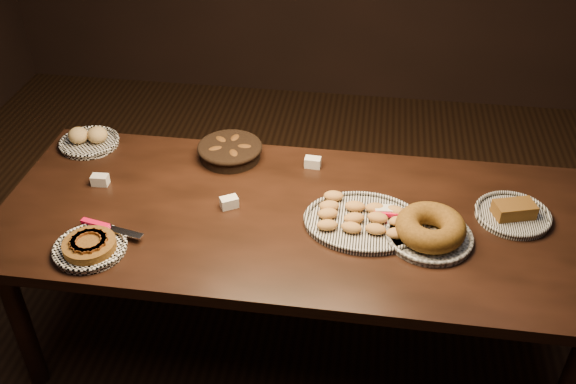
# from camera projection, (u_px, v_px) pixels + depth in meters

# --- Properties ---
(ground) EXTENTS (5.00, 5.00, 0.00)m
(ground) POSITION_uv_depth(u_px,v_px,m) (294.00, 339.00, 3.01)
(ground) COLOR black
(ground) RESTS_ON ground
(buffet_table) EXTENTS (2.40, 1.00, 0.75)m
(buffet_table) POSITION_uv_depth(u_px,v_px,m) (295.00, 228.00, 2.61)
(buffet_table) COLOR black
(buffet_table) RESTS_ON ground
(apple_tart_plate) EXTENTS (0.32, 0.28, 0.05)m
(apple_tart_plate) POSITION_uv_depth(u_px,v_px,m) (90.00, 246.00, 2.38)
(apple_tart_plate) COLOR white
(apple_tart_plate) RESTS_ON buffet_table
(madeleine_platter) EXTENTS (0.47, 0.38, 0.05)m
(madeleine_platter) POSITION_uv_depth(u_px,v_px,m) (363.00, 220.00, 2.51)
(madeleine_platter) COLOR black
(madeleine_platter) RESTS_ON buffet_table
(bundt_cake_plate) EXTENTS (0.38, 0.34, 0.10)m
(bundt_cake_plate) POSITION_uv_depth(u_px,v_px,m) (430.00, 230.00, 2.42)
(bundt_cake_plate) COLOR black
(bundt_cake_plate) RESTS_ON buffet_table
(croissant_basket) EXTENTS (0.31, 0.31, 0.07)m
(croissant_basket) POSITION_uv_depth(u_px,v_px,m) (230.00, 150.00, 2.88)
(croissant_basket) COLOR black
(croissant_basket) RESTS_ON buffet_table
(bread_roll_plate) EXTENTS (0.28, 0.28, 0.09)m
(bread_roll_plate) POSITION_uv_depth(u_px,v_px,m) (89.00, 140.00, 2.98)
(bread_roll_plate) COLOR white
(bread_roll_plate) RESTS_ON buffet_table
(loaf_plate) EXTENTS (0.30, 0.30, 0.07)m
(loaf_plate) POSITION_uv_depth(u_px,v_px,m) (513.00, 213.00, 2.54)
(loaf_plate) COLOR black
(loaf_plate) RESTS_ON buffet_table
(tent_cards) EXTENTS (1.75, 0.40, 0.04)m
(tent_cards) POSITION_uv_depth(u_px,v_px,m) (303.00, 193.00, 2.65)
(tent_cards) COLOR white
(tent_cards) RESTS_ON buffet_table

